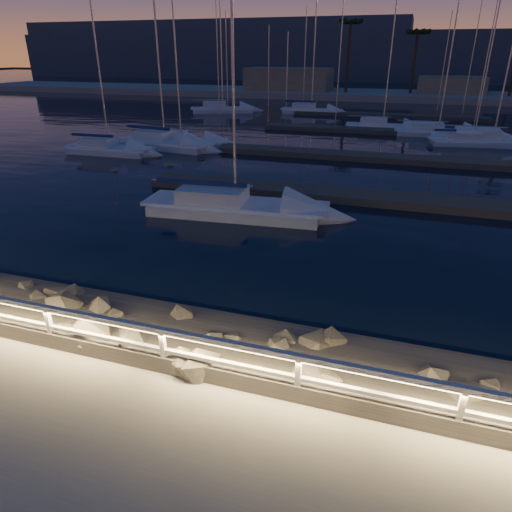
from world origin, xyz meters
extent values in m
plane|color=#A8A398|center=(0.00, 0.00, 0.00)|extent=(400.00, 400.00, 0.00)
cube|color=#A8A398|center=(0.00, -2.50, -0.10)|extent=(240.00, 5.00, 0.20)
cube|color=#645D55|center=(0.00, 1.50, -0.30)|extent=(240.00, 3.45, 1.29)
plane|color=black|center=(0.00, 80.00, -0.60)|extent=(320.00, 320.00, 0.00)
plane|color=black|center=(0.00, 0.00, -1.20)|extent=(400.00, 400.00, 0.00)
cube|color=white|center=(-5.00, 0.00, 0.50)|extent=(0.11, 0.11, 1.00)
cube|color=white|center=(-2.00, 0.00, 0.50)|extent=(0.11, 0.11, 1.00)
cube|color=white|center=(1.00, 0.00, 0.50)|extent=(0.11, 0.11, 1.00)
cube|color=white|center=(4.00, 0.00, 0.50)|extent=(0.11, 0.11, 1.00)
cube|color=white|center=(0.00, 0.00, 1.00)|extent=(44.00, 0.12, 0.12)
cube|color=white|center=(0.00, 0.00, 0.50)|extent=(44.00, 0.09, 0.09)
cube|color=#FFDB72|center=(0.00, -0.02, 0.92)|extent=(44.00, 0.04, 0.03)
sphere|color=#645D55|center=(-1.61, 1.86, -0.29)|extent=(1.06, 1.06, 1.06)
sphere|color=#645D55|center=(0.83, 2.19, -0.36)|extent=(1.07, 1.07, 1.07)
sphere|color=#645D55|center=(2.91, 1.46, -0.21)|extent=(0.85, 0.85, 0.85)
cube|color=#5B544B|center=(0.00, 16.00, -0.40)|extent=(22.00, 2.00, 0.40)
cube|color=#5B544B|center=(0.00, 26.00, -0.40)|extent=(22.00, 2.00, 0.40)
cube|color=#5B544B|center=(0.00, 38.00, -0.40)|extent=(22.00, 2.00, 0.40)
cube|color=#5B544B|center=(0.00, 50.00, -0.40)|extent=(22.00, 2.00, 0.40)
cube|color=#A8A398|center=(0.00, 74.00, -0.20)|extent=(160.00, 14.00, 1.20)
cube|color=gray|center=(-18.00, 74.00, 1.80)|extent=(14.00, 8.00, 4.00)
cube|color=gray|center=(8.00, 75.00, 1.30)|extent=(10.00, 6.00, 3.00)
cylinder|color=#4E3424|center=(-8.00, 72.00, 5.65)|extent=(0.44, 0.44, 10.50)
cylinder|color=#4E3424|center=(2.00, 73.00, 4.90)|extent=(0.44, 0.44, 9.00)
cube|color=#394759|center=(0.00, 130.00, 4.00)|extent=(220.00, 30.00, 14.00)
cube|color=#394759|center=(-60.00, 140.00, 6.00)|extent=(120.00, 25.00, 18.00)
cube|color=white|center=(-15.66, 25.28, -0.45)|extent=(7.63, 3.39, 0.63)
cube|color=white|center=(-15.66, 25.28, -0.05)|extent=(8.19, 3.11, 0.17)
cube|color=white|center=(-16.67, 25.41, 0.35)|extent=(3.08, 2.20, 0.74)
cylinder|color=#B1B1B6|center=(-15.66, 25.28, 6.46)|extent=(0.14, 0.14, 12.80)
cylinder|color=#B1B1B6|center=(-17.18, 25.48, 0.91)|extent=(4.58, 0.69, 0.09)
cube|color=white|center=(-4.80, 12.02, -0.45)|extent=(8.16, 3.33, 0.57)
cube|color=white|center=(-4.80, 12.02, -0.08)|extent=(8.79, 2.99, 0.16)
cube|color=white|center=(-5.90, 11.93, 0.28)|extent=(3.26, 2.25, 0.68)
cylinder|color=#B1B1B6|center=(-4.80, 12.02, 6.93)|extent=(0.13, 0.13, 13.82)
cylinder|color=#B1B1B6|center=(-6.46, 11.88, 0.80)|extent=(4.97, 0.51, 0.08)
cube|color=white|center=(-18.60, 22.10, -0.45)|extent=(6.33, 2.28, 0.53)
cube|color=white|center=(-18.60, 22.10, -0.11)|extent=(6.84, 1.98, 0.14)
cube|color=white|center=(-19.47, 22.07, 0.23)|extent=(2.48, 1.64, 0.63)
cylinder|color=#B1B1B6|center=(-18.60, 22.10, 5.42)|extent=(0.12, 0.12, 10.87)
cylinder|color=#B1B1B6|center=(-19.91, 22.06, 0.71)|extent=(3.92, 0.20, 0.08)
cube|color=white|center=(-14.87, 26.53, -0.45)|extent=(7.14, 3.89, 0.53)
cube|color=white|center=(-14.87, 26.53, -0.11)|extent=(7.61, 3.70, 0.14)
cube|color=white|center=(-15.78, 26.30, 0.22)|extent=(2.98, 2.30, 0.63)
cylinder|color=#B1B1B6|center=(-14.87, 26.53, 5.88)|extent=(0.12, 0.12, 11.79)
cylinder|color=#B1B1B6|center=(-16.24, 26.18, 0.71)|extent=(4.13, 1.14, 0.08)
cube|color=white|center=(7.64, 34.22, -0.45)|extent=(6.78, 3.26, 0.47)
cube|color=white|center=(7.64, 34.22, -0.15)|extent=(7.26, 3.03, 0.13)
cube|color=white|center=(6.75, 34.07, 0.15)|extent=(2.77, 2.04, 0.55)
cylinder|color=#B1B1B6|center=(7.64, 34.22, 5.58)|extent=(0.10, 0.10, 11.29)
cylinder|color=#B1B1B6|center=(6.30, 33.99, 0.57)|extent=(4.02, 0.77, 0.07)
cube|color=white|center=(-20.00, 48.36, -0.45)|extent=(7.76, 5.14, 0.63)
cube|color=white|center=(-20.00, 48.36, -0.05)|extent=(8.19, 5.04, 0.17)
cube|color=white|center=(-20.95, 47.96, 0.35)|extent=(3.36, 2.82, 0.74)
cylinder|color=#B1B1B6|center=(-20.00, 48.36, 6.47)|extent=(0.14, 0.14, 12.82)
cylinder|color=#B1B1B6|center=(-21.42, 47.76, 0.92)|extent=(4.29, 1.88, 0.09)
cube|color=white|center=(5.07, 38.18, -0.45)|extent=(7.24, 2.69, 0.51)
cube|color=white|center=(5.07, 38.18, -0.12)|extent=(7.82, 2.36, 0.14)
cube|color=white|center=(4.08, 38.13, 0.21)|extent=(2.85, 1.91, 0.61)
cylinder|color=#B1B1B6|center=(5.07, 38.18, 6.17)|extent=(0.11, 0.11, 12.40)
cylinder|color=#B1B1B6|center=(3.59, 38.11, 0.67)|extent=(4.46, 0.27, 0.07)
cube|color=white|center=(9.15, 34.81, -0.45)|extent=(8.86, 2.98, 0.59)
cube|color=white|center=(9.15, 34.81, -0.07)|extent=(9.60, 2.54, 0.16)
cube|color=white|center=(7.92, 34.81, 0.30)|extent=(3.45, 2.22, 0.70)
cylinder|color=#B1B1B6|center=(7.31, 34.81, 0.84)|extent=(5.53, 0.10, 0.09)
cube|color=white|center=(-9.17, 50.56, -0.45)|extent=(6.89, 2.40, 0.58)
cube|color=white|center=(-9.17, 50.56, -0.08)|extent=(7.45, 2.07, 0.16)
cube|color=white|center=(-10.12, 50.55, 0.29)|extent=(2.69, 1.76, 0.69)
cylinder|color=#B1B1B6|center=(-9.17, 50.56, 5.97)|extent=(0.13, 0.13, 11.89)
cylinder|color=#B1B1B6|center=(-10.60, 50.54, 0.82)|extent=(4.28, 0.16, 0.08)
cube|color=white|center=(0.06, 40.18, -0.45)|extent=(6.65, 2.54, 0.51)
cube|color=white|center=(0.06, 40.18, -0.13)|extent=(7.17, 2.25, 0.14)
cube|color=white|center=(-0.84, 40.12, 0.20)|extent=(2.63, 1.77, 0.60)
cylinder|color=#B1B1B6|center=(0.06, 40.18, 5.64)|extent=(0.11, 0.11, 11.34)
cylinder|color=#B1B1B6|center=(-1.30, 40.10, 0.66)|extent=(4.08, 0.30, 0.07)
camera|label=1|loc=(2.46, -7.17, 6.42)|focal=32.00mm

